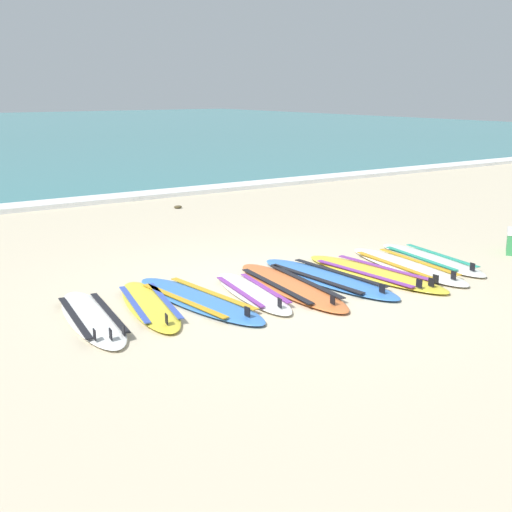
% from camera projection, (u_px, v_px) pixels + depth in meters
% --- Properties ---
extents(ground_plane, '(80.00, 80.00, 0.00)m').
position_uv_depth(ground_plane, '(276.00, 287.00, 8.69)').
color(ground_plane, beige).
extents(wave_foam_strip, '(80.00, 0.75, 0.11)m').
position_uv_depth(wave_foam_strip, '(74.00, 202.00, 14.89)').
color(wave_foam_strip, white).
rests_on(wave_foam_strip, ground).
extents(surfboard_0, '(0.82, 2.21, 0.18)m').
position_uv_depth(surfboard_0, '(92.00, 318.00, 7.41)').
color(surfboard_0, white).
rests_on(surfboard_0, ground).
extents(surfboard_1, '(0.94, 2.13, 0.18)m').
position_uv_depth(surfboard_1, '(150.00, 305.00, 7.85)').
color(surfboard_1, yellow).
rests_on(surfboard_1, ground).
extents(surfboard_2, '(0.87, 2.47, 0.18)m').
position_uv_depth(surfboard_2, '(198.00, 299.00, 8.05)').
color(surfboard_2, '#3875CC').
rests_on(surfboard_2, ground).
extents(surfboard_3, '(0.80, 2.01, 0.18)m').
position_uv_depth(surfboard_3, '(252.00, 292.00, 8.34)').
color(surfboard_3, silver).
rests_on(surfboard_3, ground).
extents(surfboard_4, '(0.89, 2.53, 0.18)m').
position_uv_depth(surfboard_4, '(290.00, 286.00, 8.61)').
color(surfboard_4, orange).
rests_on(surfboard_4, ground).
extents(surfboard_5, '(0.78, 2.55, 0.18)m').
position_uv_depth(surfboard_5, '(327.00, 278.00, 8.97)').
color(surfboard_5, '#3875CC').
rests_on(surfboard_5, ground).
extents(surfboard_6, '(0.81, 2.51, 0.18)m').
position_uv_depth(surfboard_6, '(374.00, 273.00, 9.21)').
color(surfboard_6, yellow).
rests_on(surfboard_6, ground).
extents(surfboard_7, '(0.88, 2.47, 0.18)m').
position_uv_depth(surfboard_7, '(406.00, 266.00, 9.59)').
color(surfboard_7, silver).
rests_on(surfboard_7, ground).
extents(surfboard_8, '(0.88, 2.29, 0.18)m').
position_uv_depth(surfboard_8, '(430.00, 259.00, 9.97)').
color(surfboard_8, silver).
rests_on(surfboard_8, ground).
extents(seaweed_clump_near_shoreline, '(0.18, 0.15, 0.06)m').
position_uv_depth(seaweed_clump_near_shoreline, '(178.00, 207.00, 14.40)').
color(seaweed_clump_near_shoreline, '#4C4228').
rests_on(seaweed_clump_near_shoreline, ground).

